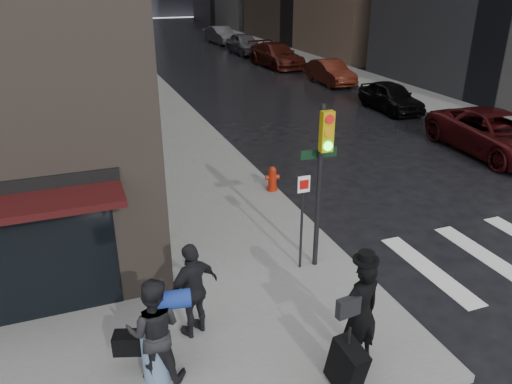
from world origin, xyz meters
TOP-DOWN VIEW (x-y plane):
  - ground at (0.00, 0.00)m, footprint 140.00×140.00m
  - sidewalk_left at (0.00, 27.00)m, footprint 4.00×50.00m
  - sidewalk_right at (13.50, 27.00)m, footprint 3.00×50.00m
  - man_overcoat at (0.32, -1.09)m, footprint 1.07×1.15m
  - man_jeans at (-2.73, -0.22)m, footprint 1.25×0.98m
  - man_greycoat at (-1.90, 0.62)m, footprint 1.13×0.84m
  - traffic_light at (1.08, 1.82)m, footprint 0.90×0.41m
  - fire_hydrant at (1.80, 6.03)m, footprint 0.42×0.32m
  - parked_car_0 at (10.69, 6.58)m, footprint 2.87×5.63m
  - parked_car_1 at (10.81, 13.18)m, footprint 1.75×4.03m
  - parked_car_2 at (11.16, 19.79)m, footprint 1.49×4.16m
  - parked_car_3 at (10.48, 26.39)m, footprint 2.71×5.66m
  - parked_car_4 at (10.43, 32.99)m, footprint 2.08×4.80m
  - parked_car_5 at (10.48, 39.59)m, footprint 2.11×4.85m

SIDE VIEW (x-z plane):
  - ground at x=0.00m, z-range 0.00..0.00m
  - sidewalk_left at x=0.00m, z-range 0.00..0.15m
  - sidewalk_right at x=13.50m, z-range 0.00..0.15m
  - fire_hydrant at x=1.80m, z-range 0.11..0.85m
  - parked_car_1 at x=10.81m, z-range 0.00..1.35m
  - parked_car_2 at x=11.16m, z-range 0.00..1.37m
  - parked_car_0 at x=10.69m, z-range 0.00..1.52m
  - parked_car_5 at x=10.48m, z-range 0.00..1.55m
  - parked_car_3 at x=10.48m, z-range 0.00..1.59m
  - parked_car_4 at x=10.43m, z-range 0.00..1.61m
  - man_overcoat at x=0.32m, z-range -0.02..2.06m
  - man_greycoat at x=-1.90m, z-range 0.15..1.93m
  - man_jeans at x=-2.73m, z-range 0.15..1.95m
  - traffic_light at x=1.08m, z-range 0.67..4.25m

